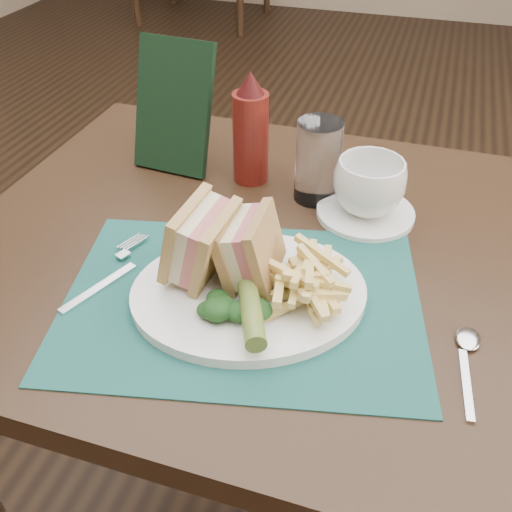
{
  "coord_description": "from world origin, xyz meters",
  "views": [
    {
      "loc": [
        0.19,
        -1.14,
        1.25
      ],
      "look_at": [
        0.01,
        -0.6,
        0.8
      ],
      "focal_mm": 40.0,
      "sensor_mm": 36.0,
      "label": 1
    }
  ],
  "objects": [
    {
      "name": "floor",
      "position": [
        0.0,
        0.0,
        0.0
      ],
      "size": [
        7.0,
        7.0,
        0.0
      ],
      "primitive_type": "plane",
      "color": "black",
      "rests_on": "ground"
    },
    {
      "name": "wall_back",
      "position": [
        0.0,
        3.5,
        0.0
      ],
      "size": [
        6.0,
        0.0,
        6.0
      ],
      "primitive_type": "plane",
      "rotation": [
        1.57,
        0.0,
        0.0
      ],
      "color": "tan",
      "rests_on": "ground"
    },
    {
      "name": "table_main",
      "position": [
        0.0,
        -0.5,
        0.38
      ],
      "size": [
        0.9,
        0.75,
        0.75
      ],
      "primitive_type": null,
      "color": "black",
      "rests_on": "ground"
    },
    {
      "name": "placemat",
      "position": [
        0.01,
        -0.63,
        0.75
      ],
      "size": [
        0.51,
        0.41,
        0.0
      ],
      "primitive_type": "cube",
      "rotation": [
        0.0,
        0.0,
        0.21
      ],
      "color": "#184E48",
      "rests_on": "table_main"
    },
    {
      "name": "plate",
      "position": [
        0.01,
        -0.63,
        0.76
      ],
      "size": [
        0.37,
        0.34,
        0.01
      ],
      "primitive_type": null,
      "rotation": [
        0.0,
        0.0,
        0.4
      ],
      "color": "white",
      "rests_on": "placemat"
    },
    {
      "name": "sandwich_half_a",
      "position": [
        -0.08,
        -0.61,
        0.82
      ],
      "size": [
        0.08,
        0.11,
        0.1
      ],
      "primitive_type": null,
      "rotation": [
        0.0,
        0.24,
        -0.05
      ],
      "color": "tan",
      "rests_on": "plate"
    },
    {
      "name": "sandwich_half_b",
      "position": [
        -0.01,
        -0.6,
        0.82
      ],
      "size": [
        0.08,
        0.1,
        0.1
      ],
      "primitive_type": null,
      "rotation": [
        0.0,
        -0.24,
        0.02
      ],
      "color": "tan",
      "rests_on": "plate"
    },
    {
      "name": "kale_garnish",
      "position": [
        0.01,
        -0.68,
        0.78
      ],
      "size": [
        0.11,
        0.08,
        0.03
      ],
      "primitive_type": null,
      "color": "#133513",
      "rests_on": "plate"
    },
    {
      "name": "pickle_spear",
      "position": [
        0.03,
        -0.68,
        0.79
      ],
      "size": [
        0.07,
        0.12,
        0.03
      ],
      "primitive_type": "cylinder",
      "rotation": [
        1.54,
        0.0,
        0.41
      ],
      "color": "#566C29",
      "rests_on": "plate"
    },
    {
      "name": "fries_pile",
      "position": [
        0.08,
        -0.61,
        0.8
      ],
      "size": [
        0.18,
        0.2,
        0.06
      ],
      "primitive_type": null,
      "color": "#ECD076",
      "rests_on": "plate"
    },
    {
      "name": "fork",
      "position": [
        -0.18,
        -0.64,
        0.76
      ],
      "size": [
        0.09,
        0.17,
        0.01
      ],
      "primitive_type": null,
      "rotation": [
        0.0,
        0.0,
        -0.37
      ],
      "color": "silver",
      "rests_on": "placemat"
    },
    {
      "name": "spoon",
      "position": [
        0.28,
        -0.66,
        0.76
      ],
      "size": [
        0.05,
        0.15,
        0.01
      ],
      "primitive_type": null,
      "rotation": [
        0.0,
        0.0,
        0.11
      ],
      "color": "silver",
      "rests_on": "table_main"
    },
    {
      "name": "saucer",
      "position": [
        0.13,
        -0.39,
        0.76
      ],
      "size": [
        0.17,
        0.17,
        0.01
      ],
      "primitive_type": "cylinder",
      "rotation": [
        0.0,
        0.0,
        -0.12
      ],
      "color": "white",
      "rests_on": "table_main"
    },
    {
      "name": "coffee_cup",
      "position": [
        0.13,
        -0.39,
        0.8
      ],
      "size": [
        0.13,
        0.13,
        0.08
      ],
      "primitive_type": "imported",
      "rotation": [
        0.0,
        0.0,
        0.22
      ],
      "color": "white",
      "rests_on": "saucer"
    },
    {
      "name": "drinking_glass",
      "position": [
        0.04,
        -0.36,
        0.81
      ],
      "size": [
        0.09,
        0.09,
        0.13
      ],
      "primitive_type": "cylinder",
      "rotation": [
        0.0,
        0.0,
        0.23
      ],
      "color": "silver",
      "rests_on": "table_main"
    },
    {
      "name": "ketchup_bottle",
      "position": [
        -0.08,
        -0.34,
        0.84
      ],
      "size": [
        0.06,
        0.06,
        0.19
      ],
      "primitive_type": null,
      "rotation": [
        0.0,
        0.0,
        0.12
      ],
      "color": "#5B150F",
      "rests_on": "table_main"
    },
    {
      "name": "check_presenter",
      "position": [
        -0.21,
        -0.33,
        0.86
      ],
      "size": [
        0.14,
        0.09,
        0.21
      ],
      "primitive_type": "cube",
      "rotation": [
        -0.31,
        0.0,
        -0.08
      ],
      "color": "black",
      "rests_on": "table_main"
    }
  ]
}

